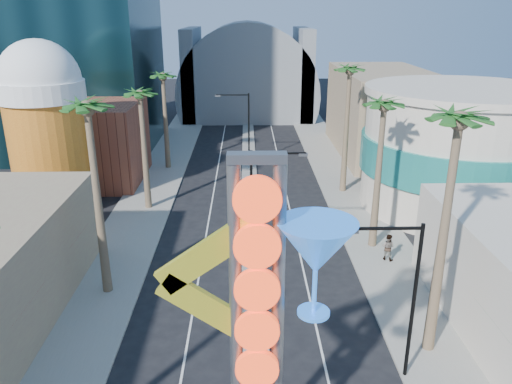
# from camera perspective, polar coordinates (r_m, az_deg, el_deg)

# --- Properties ---
(sidewalk_west) EXTENTS (5.00, 100.00, 0.15)m
(sidewalk_west) POSITION_cam_1_polar(r_m,az_deg,el_deg) (49.98, -11.69, 0.36)
(sidewalk_west) COLOR gray
(sidewalk_west) RESTS_ON ground
(sidewalk_east) EXTENTS (5.00, 100.00, 0.15)m
(sidewalk_east) POSITION_cam_1_polar(r_m,az_deg,el_deg) (50.10, 10.20, 0.51)
(sidewalk_east) COLOR gray
(sidewalk_east) RESTS_ON ground
(median) EXTENTS (1.60, 84.00, 0.15)m
(median) POSITION_cam_1_polar(r_m,az_deg,el_deg) (51.97, -0.76, 1.55)
(median) COLOR gray
(median) RESTS_ON ground
(brick_filler_west) EXTENTS (10.00, 10.00, 8.00)m
(brick_filler_west) POSITION_cam_1_polar(r_m,az_deg,el_deg) (53.22, -18.35, 5.37)
(brick_filler_west) COLOR brown
(brick_filler_west) RESTS_ON ground
(filler_east) EXTENTS (10.00, 20.00, 10.00)m
(filler_east) POSITION_cam_1_polar(r_m,az_deg,el_deg) (62.57, 14.14, 8.79)
(filler_east) COLOR #967761
(filler_east) RESTS_ON ground
(beer_mug) EXTENTS (7.00, 7.00, 14.50)m
(beer_mug) POSITION_cam_1_polar(r_m,az_deg,el_deg) (45.37, -22.92, 7.41)
(beer_mug) COLOR #B95118
(beer_mug) RESTS_ON ground
(turquoise_building) EXTENTS (16.60, 16.60, 10.60)m
(turquoise_building) POSITION_cam_1_polar(r_m,az_deg,el_deg) (46.56, 22.11, 4.50)
(turquoise_building) COLOR beige
(turquoise_building) RESTS_ON ground
(canopy) EXTENTS (22.00, 16.00, 22.00)m
(canopy) POSITION_cam_1_polar(r_m,az_deg,el_deg) (84.18, -0.96, 11.66)
(canopy) COLOR slate
(canopy) RESTS_ON ground
(neon_sign) EXTENTS (6.53, 2.60, 12.55)m
(neon_sign) POSITION_cam_1_polar(r_m,az_deg,el_deg) (17.01, 2.93, -12.81)
(neon_sign) COLOR gray
(neon_sign) RESTS_ON ground
(streetlight_0) EXTENTS (3.79, 0.25, 8.00)m
(streetlight_0) POSITION_cam_1_polar(r_m,az_deg,el_deg) (33.40, 0.39, -0.40)
(streetlight_0) COLOR black
(streetlight_0) RESTS_ON ground
(streetlight_1) EXTENTS (3.79, 0.25, 8.00)m
(streetlight_1) POSITION_cam_1_polar(r_m,az_deg,el_deg) (56.51, -1.39, 8.11)
(streetlight_1) COLOR black
(streetlight_1) RESTS_ON ground
(streetlight_2) EXTENTS (3.45, 0.25, 8.00)m
(streetlight_2) POSITION_cam_1_polar(r_m,az_deg,el_deg) (23.63, 16.64, -10.57)
(streetlight_2) COLOR black
(streetlight_2) RESTS_ON ground
(palm_1) EXTENTS (2.40, 2.40, 12.70)m
(palm_1) POSITION_cam_1_polar(r_m,az_deg,el_deg) (29.20, -18.61, 7.72)
(palm_1) COLOR brown
(palm_1) RESTS_ON ground
(palm_2) EXTENTS (2.40, 2.40, 11.20)m
(palm_2) POSITION_cam_1_polar(r_m,az_deg,el_deg) (42.78, -13.06, 10.03)
(palm_2) COLOR brown
(palm_2) RESTS_ON ground
(palm_3) EXTENTS (2.40, 2.40, 11.20)m
(palm_3) POSITION_cam_1_polar(r_m,az_deg,el_deg) (54.45, -10.58, 12.25)
(palm_3) COLOR brown
(palm_3) RESTS_ON ground
(palm_5) EXTENTS (2.40, 2.40, 13.20)m
(palm_5) POSITION_cam_1_polar(r_m,az_deg,el_deg) (23.83, 22.01, 5.81)
(palm_5) COLOR brown
(palm_5) RESTS_ON ground
(palm_6) EXTENTS (2.40, 2.40, 11.70)m
(palm_6) POSITION_cam_1_polar(r_m,az_deg,el_deg) (35.20, 14.37, 8.60)
(palm_6) COLOR brown
(palm_6) RESTS_ON ground
(palm_7) EXTENTS (2.40, 2.40, 12.70)m
(palm_7) POSITION_cam_1_polar(r_m,az_deg,el_deg) (46.59, 10.64, 12.65)
(palm_7) COLOR brown
(palm_7) RESTS_ON ground
(red_pickup) EXTENTS (2.97, 5.33, 1.41)m
(red_pickup) POSITION_cam_1_polar(r_m,az_deg,el_deg) (39.55, 6.97, -3.73)
(red_pickup) COLOR #96220B
(red_pickup) RESTS_ON ground
(pedestrian_b) EXTENTS (1.18, 1.13, 1.91)m
(pedestrian_b) POSITION_cam_1_polar(r_m,az_deg,el_deg) (35.96, 14.82, -6.10)
(pedestrian_b) COLOR gray
(pedestrian_b) RESTS_ON sidewalk_east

